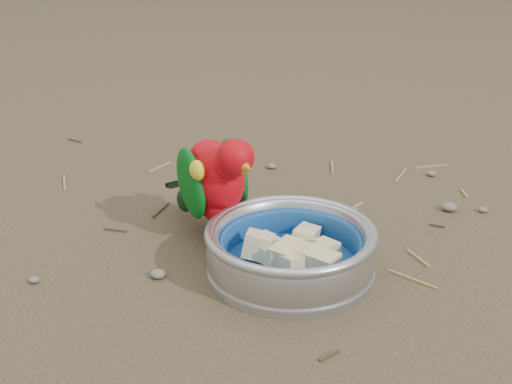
# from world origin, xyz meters

# --- Properties ---
(ground) EXTENTS (60.00, 60.00, 0.00)m
(ground) POSITION_xyz_m (0.00, 0.00, 0.00)
(ground) COLOR #4C3D2C
(food_bowl) EXTENTS (0.20, 0.20, 0.02)m
(food_bowl) POSITION_xyz_m (0.03, -0.02, 0.01)
(food_bowl) COLOR #B2B2BA
(food_bowl) RESTS_ON ground
(bowl_wall) EXTENTS (0.20, 0.20, 0.04)m
(bowl_wall) POSITION_xyz_m (0.03, -0.02, 0.04)
(bowl_wall) COLOR #B2B2BA
(bowl_wall) RESTS_ON food_bowl
(fruit_wedges) EXTENTS (0.12, 0.12, 0.03)m
(fruit_wedges) POSITION_xyz_m (0.03, -0.02, 0.03)
(fruit_wedges) COLOR beige
(fruit_wedges) RESTS_ON food_bowl
(lory_parrot) EXTENTS (0.19, 0.19, 0.15)m
(lory_parrot) POSITION_xyz_m (-0.08, 0.05, 0.07)
(lory_parrot) COLOR #BD060F
(lory_parrot) RESTS_ON ground
(ground_debris) EXTENTS (0.90, 0.80, 0.01)m
(ground_debris) POSITION_xyz_m (0.04, 0.07, 0.00)
(ground_debris) COLOR #997C4B
(ground_debris) RESTS_ON ground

